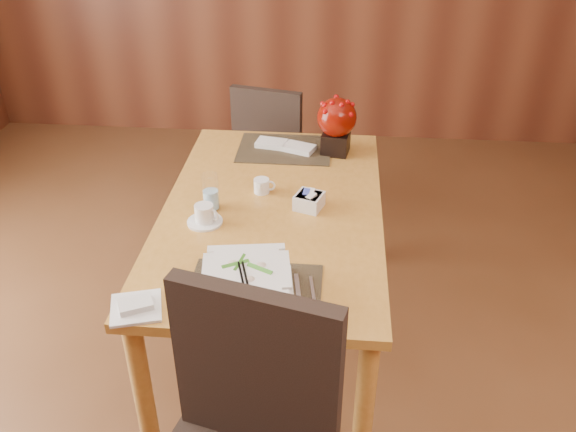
# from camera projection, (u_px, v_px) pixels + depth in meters

# --- Properties ---
(dining_table) EXTENTS (0.90, 1.50, 0.75)m
(dining_table) POSITION_uv_depth(u_px,v_px,m) (273.00, 227.00, 2.56)
(dining_table) COLOR #C08435
(dining_table) RESTS_ON ground
(placemat_near) EXTENTS (0.45, 0.33, 0.01)m
(placemat_near) POSITION_uv_depth(u_px,v_px,m) (254.00, 291.00, 2.05)
(placemat_near) COLOR black
(placemat_near) RESTS_ON dining_table
(placemat_far) EXTENTS (0.45, 0.33, 0.01)m
(placemat_far) POSITION_uv_depth(u_px,v_px,m) (285.00, 149.00, 2.98)
(placemat_far) COLOR black
(placemat_far) RESTS_ON dining_table
(soup_setting) EXTENTS (0.35, 0.35, 0.12)m
(soup_setting) POSITION_uv_depth(u_px,v_px,m) (247.00, 285.00, 1.98)
(soup_setting) COLOR white
(soup_setting) RESTS_ON dining_table
(coffee_cup) EXTENTS (0.14, 0.14, 0.08)m
(coffee_cup) POSITION_uv_depth(u_px,v_px,m) (204.00, 215.00, 2.40)
(coffee_cup) COLOR white
(coffee_cup) RESTS_ON dining_table
(water_glass) EXTENTS (0.09, 0.09, 0.16)m
(water_glass) POSITION_uv_depth(u_px,v_px,m) (211.00, 192.00, 2.46)
(water_glass) COLOR white
(water_glass) RESTS_ON dining_table
(creamer_jug) EXTENTS (0.09, 0.09, 0.06)m
(creamer_jug) POSITION_uv_depth(u_px,v_px,m) (262.00, 186.00, 2.61)
(creamer_jug) COLOR white
(creamer_jug) RESTS_ON dining_table
(sugar_caddy) EXTENTS (0.13, 0.13, 0.06)m
(sugar_caddy) POSITION_uv_depth(u_px,v_px,m) (309.00, 201.00, 2.50)
(sugar_caddy) COLOR white
(sugar_caddy) RESTS_ON dining_table
(berry_decor) EXTENTS (0.19, 0.19, 0.28)m
(berry_decor) POSITION_uv_depth(u_px,v_px,m) (337.00, 122.00, 2.87)
(berry_decor) COLOR black
(berry_decor) RESTS_ON dining_table
(napkins_far) EXTENTS (0.31, 0.18, 0.03)m
(napkins_far) POSITION_uv_depth(u_px,v_px,m) (287.00, 146.00, 2.97)
(napkins_far) COLOR silver
(napkins_far) RESTS_ON dining_table
(bread_plate) EXTENTS (0.20, 0.20, 0.01)m
(bread_plate) POSITION_uv_depth(u_px,v_px,m) (136.00, 308.00, 1.97)
(bread_plate) COLOR white
(bread_plate) RESTS_ON dining_table
(far_chair) EXTENTS (0.50, 0.51, 0.90)m
(far_chair) POSITION_uv_depth(u_px,v_px,m) (273.00, 148.00, 3.55)
(far_chair) COLOR black
(far_chair) RESTS_ON ground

